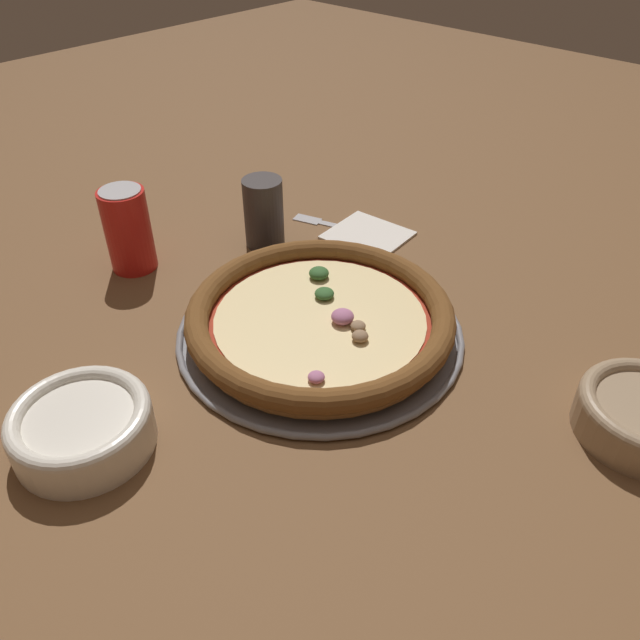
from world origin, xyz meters
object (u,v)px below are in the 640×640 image
Objects in this scene: drinking_cup at (264,213)px; fork at (333,225)px; napkin at (368,234)px; pizza_tray at (320,332)px; pizza at (320,317)px; beverage_can at (128,230)px; bowl_near at (82,426)px.

drinking_cup reaches higher than fork.
drinking_cup is at bearing -129.68° from napkin.
pizza is (0.00, 0.00, 0.02)m from pizza_tray.
drinking_cup reaches higher than pizza_tray.
pizza is at bearing 12.54° from beverage_can.
pizza_tray is 0.32m from beverage_can.
pizza_tray is 2.31× the size of fork.
pizza is 0.29m from fork.
napkin reaches higher than fork.
napkin is 0.37m from beverage_can.
drinking_cup reaches higher than bowl_near.
bowl_near is 0.54m from napkin.
pizza_tray is 0.26m from napkin.
beverage_can is at bearing -167.48° from pizza_tray.
pizza is 3.16× the size of drinking_cup.
pizza_tray is at bearing 110.66° from fork.
napkin is 0.80× the size of fork.
pizza is 0.31m from bowl_near.
fork is 1.28× the size of beverage_can.
fork is 0.33m from beverage_can.
napkin is (-0.11, 0.23, -0.02)m from pizza.
fork is (0.04, 0.11, -0.05)m from drinking_cup.
pizza_tray is at bearing -64.02° from napkin.
drinking_cup is at bearing 153.61° from pizza_tray.
bowl_near is 1.18× the size of beverage_can.
pizza_tray is 2.95× the size of beverage_can.
napkin is at bearing 57.00° from beverage_can.
drinking_cup is (-0.16, 0.41, 0.03)m from bowl_near.
drinking_cup is at bearing 62.45° from beverage_can.
drinking_cup is 0.68× the size of fork.
bowl_near is at bearing -100.33° from pizza_tray.
pizza is at bearing 79.67° from bowl_near.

